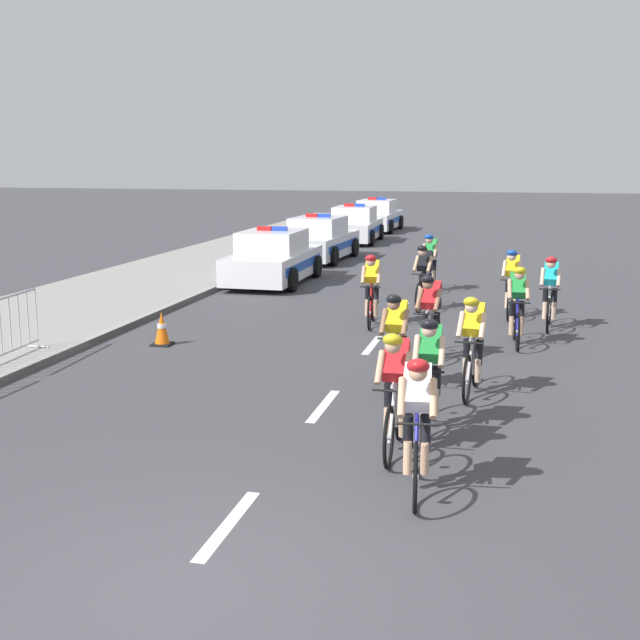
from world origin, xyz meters
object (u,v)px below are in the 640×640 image
Objects in this scene: cyclist_tenth at (550,291)px; cyclist_eleventh at (424,276)px; crowd_barrier_middle at (1,331)px; cyclist_second at (395,390)px; cyclist_lead at (417,421)px; cyclist_sixth at (430,316)px; cyclist_third at (429,371)px; police_car_furthest at (377,217)px; police_car_second at (319,240)px; cyclist_seventh at (517,304)px; traffic_cone_near at (162,329)px; cyclist_fifth at (396,340)px; cyclist_eighth at (372,289)px; police_car_third at (355,226)px; cyclist_twelfth at (430,262)px; cyclist_fourth at (472,343)px; cyclist_ninth at (512,282)px; police_car_nearest at (273,259)px.

cyclist_tenth and cyclist_eleventh have the same top height.
cyclist_second is at bearing -19.76° from crowd_barrier_middle.
cyclist_tenth is 3.15m from cyclist_eleventh.
cyclist_sixth is (-0.50, 5.91, 0.00)m from cyclist_lead.
cyclist_third is 29.58m from police_car_furthest.
cyclist_sixth is 25.76m from police_car_furthest.
cyclist_lead is 0.38× the size of police_car_second.
cyclist_seventh is at bearing -57.36° from cyclist_eleventh.
cyclist_second is 1.00× the size of cyclist_seventh.
cyclist_eleventh reaches higher than traffic_cone_near.
cyclist_lead is at bearing -78.36° from cyclist_fifth.
cyclist_eleventh is (-0.65, 4.79, 0.00)m from cyclist_sixth.
cyclist_eighth is 2.24m from cyclist_eleventh.
cyclist_third is 0.39× the size of police_car_third.
cyclist_twelfth is 0.39× the size of police_car_third.
cyclist_sixth is 0.74× the size of crowd_barrier_middle.
cyclist_seventh is 6.48m from cyclist_twelfth.
police_car_second is at bearing 106.32° from cyclist_second.
cyclist_fifth is 1.00× the size of cyclist_tenth.
cyclist_fifth is 5.84m from cyclist_tenth.
cyclist_fourth is 6.42m from cyclist_ninth.
cyclist_seventh is 2.85m from cyclist_ninth.
cyclist_ninth is at bearing 85.40° from cyclist_lead.
cyclist_lead is 1.00× the size of cyclist_eleventh.
cyclist_second is 13.84m from police_car_nearest.
cyclist_eighth is 6.45m from police_car_nearest.
cyclist_fifth is at bearing -87.04° from cyclist_eleventh.
cyclist_seventh is at bearing -60.69° from police_car_second.
cyclist_sixth is 3.87m from cyclist_tenth.
cyclist_seventh is at bearing -44.20° from police_car_nearest.
police_car_nearest reaches higher than cyclist_eleventh.
cyclist_eighth is 17.41m from police_car_third.
cyclist_fifth is 4.94m from cyclist_eighth.
cyclist_eighth is 0.39× the size of police_car_nearest.
cyclist_fifth and cyclist_seventh have the same top height.
cyclist_second is 25.07m from police_car_third.
cyclist_third is at bearing -68.32° from cyclist_fifth.
cyclist_ninth is (0.92, 8.16, 0.00)m from cyclist_third.
cyclist_twelfth is at bearing 110.48° from cyclist_seventh.
cyclist_eighth is 0.38× the size of police_car_second.
cyclist_sixth and cyclist_eleventh have the same top height.
police_car_furthest is at bearing 107.39° from cyclist_ninth.
cyclist_ninth is 11.17m from police_car_second.
crowd_barrier_middle is at bearing -137.02° from cyclist_eighth.
cyclist_eighth is 2.69× the size of traffic_cone_near.
cyclist_seventh is at bearing 24.39° from crowd_barrier_middle.
cyclist_lead is at bearing -94.60° from cyclist_ninth.
police_car_furthest reaches higher than cyclist_third.
police_car_furthest reaches higher than cyclist_sixth.
cyclist_third is 7.27m from cyclist_tenth.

